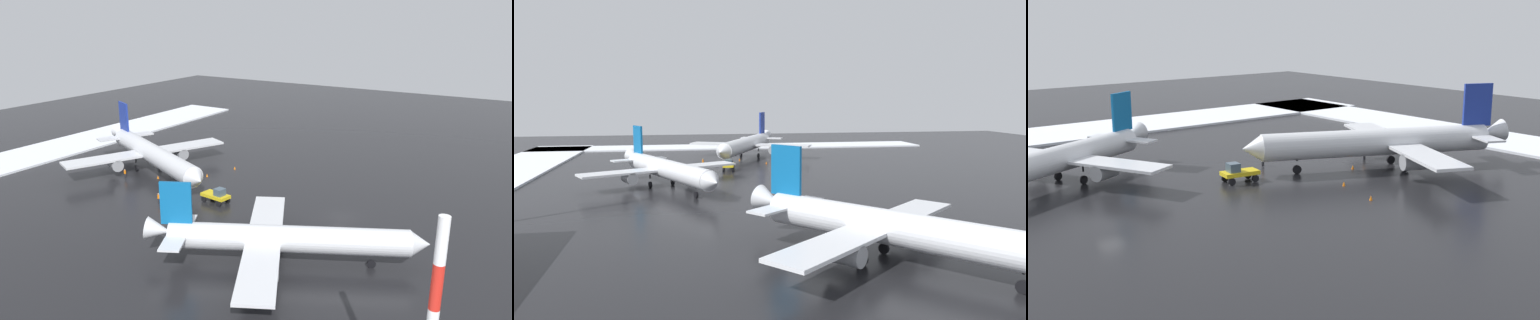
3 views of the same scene
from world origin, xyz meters
TOP-DOWN VIEW (x-y plane):
  - ground_plane at (0.00, 0.00)m, footprint 240.00×240.00m
  - snow_bank_left at (-67.00, 0.00)m, footprint 14.00×116.00m
  - airplane_parked_starboard at (-38.24, 1.25)m, footprint 35.35×30.02m
  - airplane_parked_portside at (-0.94, -17.13)m, footprint 31.37×26.70m
  - airplane_foreground_jet at (41.99, 5.26)m, footprint 28.51×26.41m
  - pushback_tug at (-19.01, -5.02)m, footprint 4.86×2.85m
  - ground_crew_near_tug at (-26.58, -10.06)m, footprint 0.36×0.36m
  - ground_crew_by_nose_gear at (-40.11, -3.94)m, footprint 0.36×0.36m
  - traffic_cone_near_nose at (-28.04, 4.47)m, footprint 0.36×0.36m
  - traffic_cone_mid_line at (-26.18, 10.77)m, footprint 0.36×0.36m
  - traffic_cone_wingtip_side at (-34.93, -1.01)m, footprint 0.36×0.36m

SIDE VIEW (x-z plane):
  - ground_plane at x=0.00m, z-range 0.00..0.00m
  - snow_bank_left at x=-67.00m, z-range 0.00..0.40m
  - traffic_cone_near_nose at x=-28.04m, z-range 0.00..0.55m
  - traffic_cone_mid_line at x=-26.18m, z-range 0.00..0.55m
  - traffic_cone_wingtip_side at x=-34.93m, z-range 0.00..0.55m
  - ground_crew_near_tug at x=-26.58m, z-range 0.12..1.83m
  - ground_crew_by_nose_gear at x=-40.11m, z-range 0.12..1.83m
  - pushback_tug at x=-19.01m, z-range 0.03..2.53m
  - airplane_parked_portside at x=-0.94m, z-range -1.70..8.31m
  - airplane_foreground_jet at x=41.99m, z-range -1.75..8.58m
  - airplane_parked_starboard at x=-38.24m, z-range -1.89..9.24m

